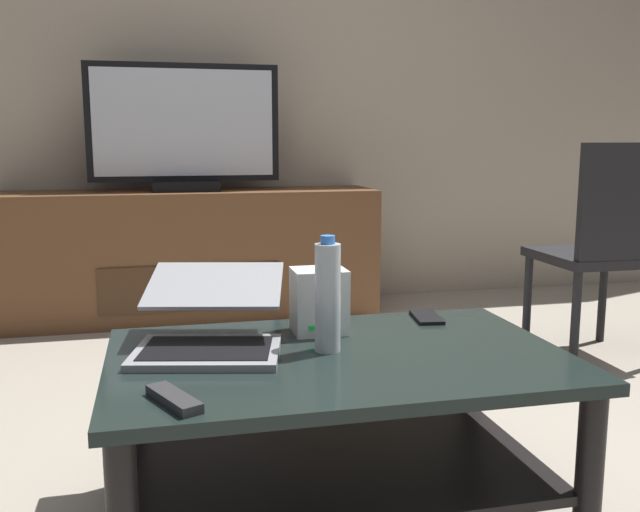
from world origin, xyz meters
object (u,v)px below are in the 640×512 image
(television, at_px, (184,130))
(water_bottle_near, at_px, (328,297))
(cell_phone, at_px, (427,317))
(laptop, at_px, (211,324))
(router_box, at_px, (319,301))
(tv_remote, at_px, (174,399))
(media_cabinet, at_px, (188,254))
(dining_chair, at_px, (607,243))
(coffee_table, at_px, (338,406))

(television, height_order, water_bottle_near, television)
(television, bearing_deg, cell_phone, -72.46)
(laptop, distance_m, router_box, 0.30)
(router_box, bearing_deg, tv_remote, -132.08)
(media_cabinet, relative_size, television, 2.05)
(water_bottle_near, distance_m, cell_phone, 0.43)
(media_cabinet, relative_size, dining_chair, 2.15)
(coffee_table, relative_size, television, 1.12)
(television, relative_size, water_bottle_near, 3.44)
(television, distance_m, laptop, 2.04)
(water_bottle_near, distance_m, tv_remote, 0.47)
(coffee_table, height_order, router_box, router_box)
(dining_chair, xyz_separation_m, cell_phone, (-1.06, -0.69, -0.08))
(television, distance_m, cell_phone, 2.01)
(media_cabinet, distance_m, router_box, 1.95)
(dining_chair, bearing_deg, router_box, -151.67)
(router_box, bearing_deg, media_cabinet, 97.55)
(television, height_order, cell_phone, television)
(water_bottle_near, xyz_separation_m, cell_phone, (0.34, 0.23, -0.13))
(router_box, distance_m, water_bottle_near, 0.17)
(television, relative_size, dining_chair, 1.05)
(tv_remote, bearing_deg, television, 61.92)
(laptop, xyz_separation_m, router_box, (0.29, 0.08, 0.02))
(router_box, height_order, cell_phone, router_box)
(laptop, xyz_separation_m, cell_phone, (0.62, 0.14, -0.06))
(television, height_order, router_box, television)
(router_box, height_order, water_bottle_near, water_bottle_near)
(dining_chair, relative_size, router_box, 5.41)
(router_box, height_order, tv_remote, router_box)
(laptop, distance_m, tv_remote, 0.37)
(cell_phone, bearing_deg, laptop, -159.35)
(coffee_table, relative_size, tv_remote, 6.72)
(coffee_table, xyz_separation_m, dining_chair, (1.39, 0.94, 0.21))
(television, bearing_deg, water_bottle_near, -83.43)
(coffee_table, height_order, cell_phone, cell_phone)
(water_bottle_near, height_order, cell_phone, water_bottle_near)
(coffee_table, height_order, laptop, laptop)
(television, distance_m, dining_chair, 2.06)
(media_cabinet, xyz_separation_m, cell_phone, (0.58, -1.87, 0.10))
(water_bottle_near, bearing_deg, coffee_table, -52.46)
(router_box, bearing_deg, dining_chair, 28.33)
(dining_chair, relative_size, laptop, 1.97)
(coffee_table, xyz_separation_m, tv_remote, (-0.39, -0.24, 0.14))
(media_cabinet, relative_size, tv_remote, 12.32)
(coffee_table, height_order, television, television)
(tv_remote, bearing_deg, media_cabinet, 61.95)
(television, relative_size, cell_phone, 6.86)
(cell_phone, xyz_separation_m, tv_remote, (-0.71, -0.49, 0.01))
(water_bottle_near, bearing_deg, router_box, 83.96)
(laptop, relative_size, water_bottle_near, 1.66)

